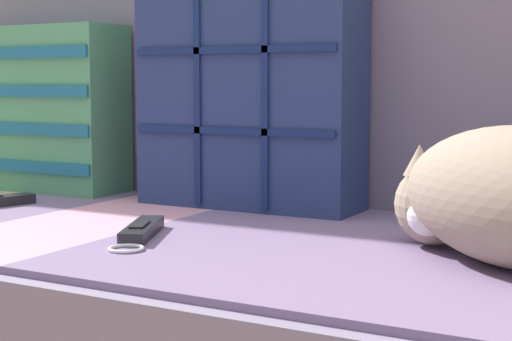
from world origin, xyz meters
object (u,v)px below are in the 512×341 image
Objects in this scene: throw_pillow_quilted at (250,90)px; throw_pillow_striped at (36,109)px; sleeping_cat at (509,200)px; game_remote_far at (141,231)px; couch at (174,336)px.

throw_pillow_quilted reaches higher than throw_pillow_striped.
throw_pillow_striped is at bearing -179.94° from throw_pillow_quilted.
game_remote_far is (-0.51, -0.07, -0.07)m from sleeping_cat.
couch is at bearing 106.21° from game_remote_far.
game_remote_far is at bearing -32.37° from throw_pillow_striped.
throw_pillow_striped is 1.03× the size of sleeping_cat.
throw_pillow_quilted is at bearing 152.90° from sleeping_cat.
couch is at bearing -101.67° from throw_pillow_quilted.
couch is 9.72× the size of game_remote_far.
couch is 0.62m from sleeping_cat.
sleeping_cat reaches higher than game_remote_far.
throw_pillow_striped reaches higher than sleeping_cat.
sleeping_cat is at bearing -14.19° from throw_pillow_striped.
game_remote_far reaches higher than couch.
game_remote_far is (0.00, -0.33, -0.20)m from throw_pillow_quilted.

